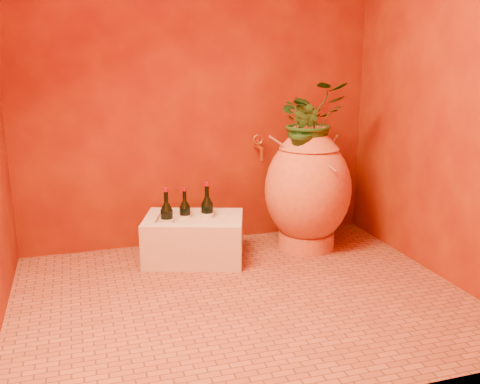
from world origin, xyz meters
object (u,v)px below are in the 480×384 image
object	(u,v)px
amphora	(308,189)
wine_bottle_c	(185,217)
wine_bottle_b	(167,221)
wine_bottle_a	(207,215)
wall_tap	(259,146)
stone_basin	(194,239)

from	to	relation	value
amphora	wine_bottle_c	xyz separation A→B (m)	(-0.85, 0.09, -0.15)
wine_bottle_b	wine_bottle_c	xyz separation A→B (m)	(0.13, 0.08, -0.01)
wine_bottle_a	wine_bottle_c	distance (m)	0.15
amphora	wine_bottle_a	distance (m)	0.72
wall_tap	amphora	bearing A→B (deg)	-45.80
wine_bottle_c	wall_tap	xyz separation A→B (m)	(0.58, 0.19, 0.42)
amphora	wine_bottle_b	world-z (taller)	amphora
wine_bottle_a	wine_bottle_b	bearing A→B (deg)	-171.42
amphora	wine_bottle_a	bearing A→B (deg)	176.14
wine_bottle_b	wine_bottle_c	distance (m)	0.16
wine_bottle_a	stone_basin	bearing A→B (deg)	-155.11
amphora	wall_tap	bearing A→B (deg)	134.20
amphora	wall_tap	distance (m)	0.47
wine_bottle_b	wall_tap	distance (m)	0.87
amphora	wine_bottle_b	distance (m)	0.99
wine_bottle_a	wall_tap	size ratio (longest dim) A/B	2.00
amphora	wine_bottle_c	distance (m)	0.86
amphora	wall_tap	world-z (taller)	amphora
stone_basin	wine_bottle_c	distance (m)	0.16
amphora	wine_bottle_c	bearing A→B (deg)	174.17
wine_bottle_b	wine_bottle_c	size ratio (longest dim) A/B	1.09
amphora	wall_tap	xyz separation A→B (m)	(-0.27, 0.27, 0.27)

